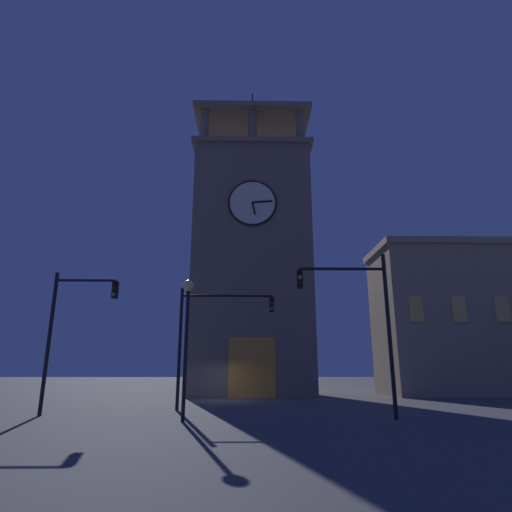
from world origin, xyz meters
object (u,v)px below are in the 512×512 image
Objects in this scene: adjacent_wing_building at (480,318)px; traffic_signal_far at (71,319)px; traffic_signal_near at (212,325)px; street_lamp at (187,321)px; traffic_signal_mid at (360,309)px; clocktower at (252,263)px.

adjacent_wing_building is 29.33m from traffic_signal_far.
traffic_signal_near reaches higher than street_lamp.
street_lamp is (6.79, 0.52, -0.55)m from traffic_signal_mid.
traffic_signal_far is (12.07, -1.63, -0.24)m from traffic_signal_mid.
traffic_signal_far is (7.87, 14.37, -6.21)m from clocktower.
street_lamp is at bearing 81.11° from clocktower.
clocktower reaches higher than traffic_signal_near.
clocktower is at bearing -99.58° from traffic_signal_near.
traffic_signal_far is 5.71m from street_lamp.
traffic_signal_near is at bearing -97.06° from street_lamp.
traffic_signal_near is at bearing 80.42° from clocktower.
traffic_signal_far is at bearing 22.38° from traffic_signal_near.
adjacent_wing_building is 20.89m from traffic_signal_mid.
traffic_signal_mid reaches higher than street_lamp.
traffic_signal_mid is (13.51, 15.85, -1.54)m from adjacent_wing_building.
adjacent_wing_building is at bearing -150.93° from traffic_signal_far.
traffic_signal_far is at bearing -22.15° from street_lamp.
adjacent_wing_building is 2.65× the size of traffic_signal_far.
traffic_signal_far is at bearing -7.67° from traffic_signal_mid.
adjacent_wing_building is at bearing -149.10° from traffic_signal_near.
traffic_signal_mid is at bearing 172.33° from traffic_signal_far.
traffic_signal_near is at bearing -157.62° from traffic_signal_far.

